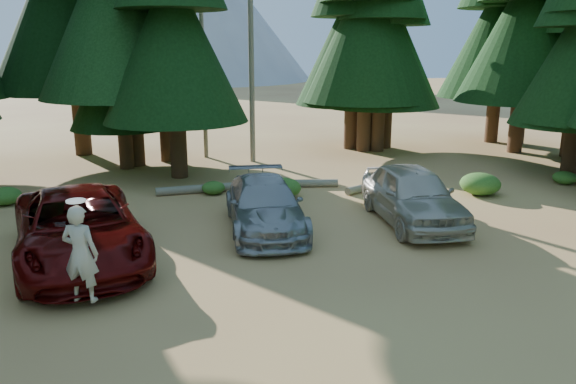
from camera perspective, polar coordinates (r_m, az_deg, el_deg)
The scene contains 19 objects.
ground at distance 12.21m, azimuth 4.19°, elevation -10.12°, with size 160.00×160.00×0.00m, color #A67246.
forest_belt_north at distance 26.30m, azimuth -5.49°, elevation 3.26°, with size 36.00×7.00×22.00m, color black, non-canonical shape.
snag_front at distance 25.45m, azimuth -3.81°, elevation 16.50°, with size 0.24×0.24×12.00m, color #716D5A.
snag_back at distance 26.67m, azimuth -8.69°, elevation 14.13°, with size 0.20×0.20×10.00m, color #716D5A.
mountain_peak at distance 99.12m, azimuth -13.27°, elevation 18.48°, with size 48.00×50.00×28.00m.
red_pickup at distance 14.50m, azimuth -20.51°, elevation -3.40°, with size 2.83×6.14×1.71m, color #520807.
silver_minivan_center at distance 15.97m, azimuth -2.38°, elevation -1.35°, with size 2.03×5.00×1.45m, color #999BA0.
silver_minivan_right at distance 16.98m, azimuth 12.52°, elevation -0.28°, with size 2.02×5.01×1.71m, color beige.
frisbee_player at distance 11.61m, azimuth -20.33°, elevation -5.87°, with size 0.84×0.70×2.04m.
log_left at distance 20.48m, azimuth -7.38°, elevation 0.43°, with size 0.30×0.30×4.24m, color #716D5A.
log_mid at distance 21.00m, azimuth 0.29°, elevation 0.88°, with size 0.29×0.29×3.53m, color #716D5A.
log_right at distance 21.52m, azimuth 10.16°, elevation 0.97°, with size 0.28×0.28×4.41m, color #716D5A.
shrub_far_left at distance 20.87m, azimuth -26.82°, elevation -0.37°, with size 1.06×1.06×0.59m, color #285B1B.
shrub_left at distance 20.17m, azimuth -7.59°, elevation 0.43°, with size 0.83×0.83×0.46m, color #285B1B.
shrub_center_left at distance 19.52m, azimuth -0.49°, elevation 0.43°, with size 1.24×1.24×0.68m, color #285B1B.
shrub_center_right at distance 20.26m, azimuth -2.42°, elevation 0.53°, with size 0.74×0.74×0.40m, color #285B1B.
shrub_right at distance 19.28m, azimuth 9.06°, elevation -0.27°, with size 0.84×0.84×0.46m, color #285B1B.
shrub_far_right at distance 21.03m, azimuth 18.94°, elevation 0.79°, with size 1.41×1.41×0.78m, color #285B1B.
shrub_edge_east at distance 23.95m, azimuth 26.30°, elevation 1.31°, with size 0.90×0.90×0.49m, color #285B1B.
Camera 1 is at (-3.36, -10.59, 5.06)m, focal length 35.00 mm.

